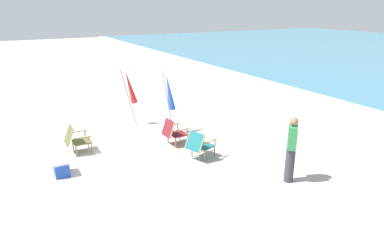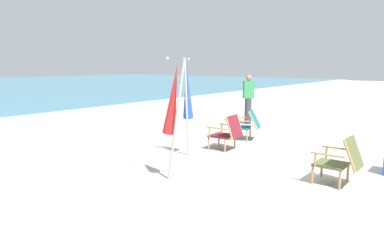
{
  "view_description": "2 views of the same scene",
  "coord_description": "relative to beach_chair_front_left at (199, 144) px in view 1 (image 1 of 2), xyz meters",
  "views": [
    {
      "loc": [
        8.59,
        -2.83,
        4.03
      ],
      "look_at": [
        -0.56,
        2.25,
        0.55
      ],
      "focal_mm": 32.0,
      "sensor_mm": 36.0,
      "label": 1
    },
    {
      "loc": [
        -6.7,
        -2.8,
        1.94
      ],
      "look_at": [
        -0.17,
        2.46,
        0.59
      ],
      "focal_mm": 32.0,
      "sensor_mm": 36.0,
      "label": 2
    }
  ],
  "objects": [
    {
      "name": "beach_chair_front_right",
      "position": [
        -2.04,
        -2.91,
        0.01
      ],
      "size": [
        0.6,
        0.7,
        0.81
      ],
      "color": "#515B33",
      "rests_on": "ground"
    },
    {
      "name": "umbrella_furled_red",
      "position": [
        -3.62,
        -0.68,
        0.94
      ],
      "size": [
        0.32,
        0.58,
        2.08
      ],
      "color": "#B7B2A8",
      "rests_on": "ground"
    },
    {
      "name": "person_near_chairs",
      "position": [
        2.2,
        1.22,
        0.41
      ],
      "size": [
        0.38,
        0.38,
        1.63
      ],
      "color": "#383842",
      "rests_on": "ground"
    },
    {
      "name": "beach_chair_back_left",
      "position": [
        -1.23,
        -0.2,
        0.01
      ],
      "size": [
        0.63,
        0.71,
        0.82
      ],
      "color": "maroon",
      "rests_on": "ground"
    },
    {
      "name": "cooler_box",
      "position": [
        -0.83,
        -3.53,
        -0.22
      ],
      "size": [
        0.49,
        0.35,
        0.4
      ],
      "color": "blue",
      "rests_on": "ground"
    },
    {
      "name": "surf_band",
      "position": [
        -1.04,
        8.27,
        -0.39
      ],
      "size": [
        80.0,
        1.1,
        0.06
      ],
      "primitive_type": "cube",
      "color": "white",
      "rests_on": "ground"
    },
    {
      "name": "ground_plane",
      "position": [
        -1.04,
        -1.6,
        -0.42
      ],
      "size": [
        80.0,
        80.0,
        0.0
      ],
      "primitive_type": "plane",
      "color": "#B2AAA0"
    },
    {
      "name": "beach_chair_front_left",
      "position": [
        0.0,
        0.0,
        0.0
      ],
      "size": [
        0.79,
        0.89,
        0.79
      ],
      "color": "#196066",
      "rests_on": "ground"
    },
    {
      "name": "umbrella_furled_blue",
      "position": [
        -2.24,
        0.16,
        0.95
      ],
      "size": [
        0.5,
        0.4,
        2.1
      ],
      "color": "#B7B2A8",
      "rests_on": "ground"
    }
  ]
}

